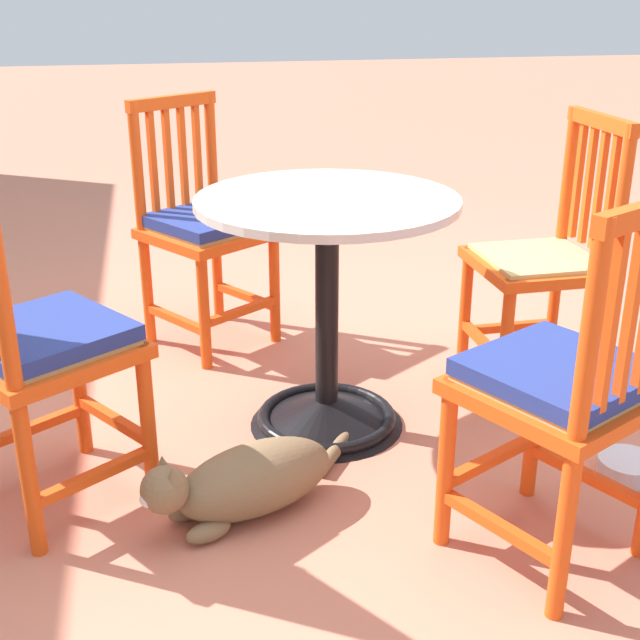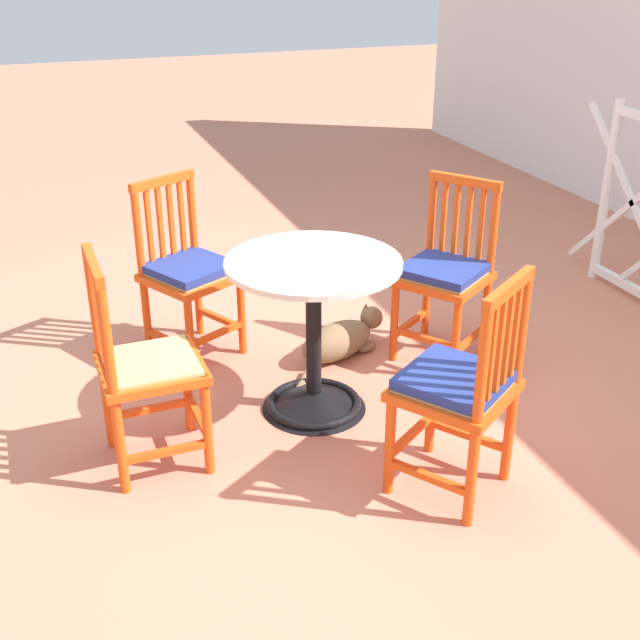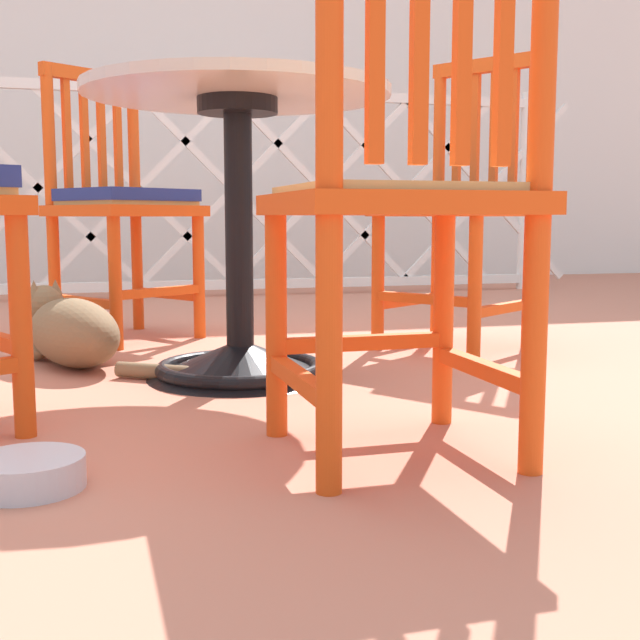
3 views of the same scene
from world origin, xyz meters
name	(u,v)px [view 2 (image 2 of 3)]	position (x,y,z in m)	size (l,w,h in m)	color
ground_plane	(324,405)	(0.00, 0.00, 0.00)	(24.00, 24.00, 0.00)	#C6755B
cafe_table	(314,353)	(0.01, -0.05, 0.28)	(0.76, 0.76, 0.73)	black
orange_chair_facing_out	(144,368)	(0.16, -0.82, 0.43)	(0.41, 0.41, 0.91)	#E04C14
orange_chair_tucked_in	(460,389)	(0.75, 0.26, 0.45)	(0.56, 0.56, 0.91)	#E04C14
orange_chair_near_fence	(445,274)	(-0.26, 0.74, 0.45)	(0.56, 0.56, 0.91)	#E04C14
orange_chair_by_planter	(188,273)	(-0.72, -0.45, 0.45)	(0.54, 0.54, 0.91)	#E04C14
tabby_cat	(342,339)	(-0.42, 0.26, 0.10)	(0.48, 0.63, 0.23)	brown
pet_water_bowl	(129,386)	(-0.44, -0.83, 0.03)	(0.17, 0.17, 0.05)	silver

